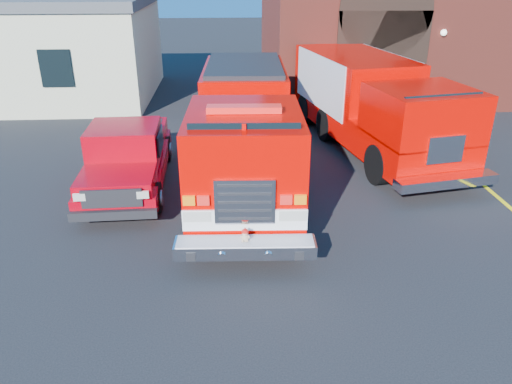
{
  "coord_description": "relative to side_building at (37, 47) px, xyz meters",
  "views": [
    {
      "loc": [
        -0.54,
        -10.54,
        5.58
      ],
      "look_at": [
        0.0,
        -1.2,
        1.3
      ],
      "focal_mm": 35.0,
      "sensor_mm": 36.0,
      "label": 1
    }
  ],
  "objects": [
    {
      "name": "ground",
      "position": [
        9.0,
        -13.0,
        -2.2
      ],
      "size": [
        100.0,
        100.0,
        0.0
      ],
      "primitive_type": "plane",
      "color": "black",
      "rests_on": "ground"
    },
    {
      "name": "parking_stripe_near",
      "position": [
        15.5,
        -12.0,
        -2.2
      ],
      "size": [
        0.12,
        3.0,
        0.01
      ],
      "primitive_type": "cube",
      "color": "yellow",
      "rests_on": "ground"
    },
    {
      "name": "secondary_truck",
      "position": [
        13.13,
        -7.87,
        -0.67
      ],
      "size": [
        4.25,
        9.0,
        2.81
      ],
      "color": "black",
      "rests_on": "ground"
    },
    {
      "name": "fire_engine",
      "position": [
        8.91,
        -10.48,
        -0.71
      ],
      "size": [
        2.96,
        9.48,
        2.89
      ],
      "color": "black",
      "rests_on": "ground"
    },
    {
      "name": "parking_stripe_far",
      "position": [
        15.5,
        -6.0,
        -2.2
      ],
      "size": [
        0.12,
        3.0,
        0.01
      ],
      "primitive_type": "cube",
      "color": "yellow",
      "rests_on": "ground"
    },
    {
      "name": "parking_stripe_mid",
      "position": [
        15.5,
        -9.0,
        -2.2
      ],
      "size": [
        0.12,
        3.0,
        0.01
      ],
      "primitive_type": "cube",
      "color": "yellow",
      "rests_on": "ground"
    },
    {
      "name": "pickup_truck",
      "position": [
        5.73,
        -10.67,
        -1.36
      ],
      "size": [
        2.13,
        5.51,
        1.78
      ],
      "color": "black",
      "rests_on": "ground"
    },
    {
      "name": "side_building",
      "position": [
        0.0,
        0.0,
        0.0
      ],
      "size": [
        10.2,
        8.2,
        4.35
      ],
      "color": "beige",
      "rests_on": "ground"
    }
  ]
}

